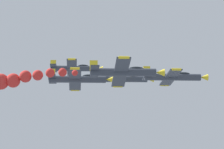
{
  "coord_description": "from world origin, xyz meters",
  "views": [
    {
      "loc": [
        71.99,
        -5.69,
        128.37
      ],
      "look_at": [
        0.0,
        0.0,
        135.96
      ],
      "focal_mm": 70.18,
      "sensor_mm": 36.0,
      "label": 1
    }
  ],
  "objects": [
    {
      "name": "airplane_right_outer",
      "position": [
        -13.94,
        -6.24,
        138.59
      ],
      "size": [
        9.26,
        10.35,
        3.36
      ],
      "rotation": [
        0.0,
        -0.29,
        0.0
      ],
      "color": "#333842"
    },
    {
      "name": "smoke_trail_right_inner",
      "position": [
        11.78,
        -13.64,
        134.04
      ],
      "size": [
        2.54,
        11.61,
        2.98
      ],
      "color": "red"
    },
    {
      "name": "airplane_left_inner",
      "position": [
        -5.25,
        2.4,
        135.74
      ],
      "size": [
        9.47,
        10.35,
        2.88
      ],
      "rotation": [
        0.0,
        -0.18,
        0.0
      ],
      "color": "#333842"
    },
    {
      "name": "airplane_left_outer",
      "position": [
        2.65,
        -5.53,
        134.89
      ],
      "size": [
        9.28,
        10.35,
        3.32
      ],
      "rotation": [
        0.0,
        -0.28,
        0.0
      ],
      "color": "#333842"
    },
    {
      "name": "airplane_lead",
      "position": [
        3.7,
        9.57,
        135.25
      ],
      "size": [
        9.47,
        10.35,
        2.87
      ],
      "rotation": [
        0.0,
        -0.18,
        0.0
      ],
      "color": "#333842"
    },
    {
      "name": "airplane_right_inner",
      "position": [
        12.42,
        0.79,
        135.0
      ],
      "size": [
        9.15,
        10.35,
        3.52
      ],
      "rotation": [
        0.0,
        -0.33,
        0.0
      ],
      "color": "#333842"
    }
  ]
}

